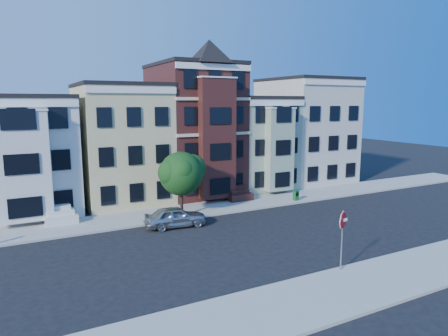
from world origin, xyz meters
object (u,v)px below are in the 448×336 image
street_tree (181,177)px  parked_car (176,217)px  stop_sign (342,237)px  newspaper_box (296,195)px

street_tree → parked_car: 3.35m
stop_sign → newspaper_box: bearing=56.2°
parked_car → stop_sign: (4.84, -11.16, 1.19)m
newspaper_box → street_tree: bearing=174.2°
street_tree → newspaper_box: bearing=-0.7°
street_tree → newspaper_box: street_tree is taller
parked_car → street_tree: bearing=-26.8°
parked_car → newspaper_box: size_ratio=4.79×
street_tree → newspaper_box: 11.04m
street_tree → newspaper_box: size_ratio=6.74×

